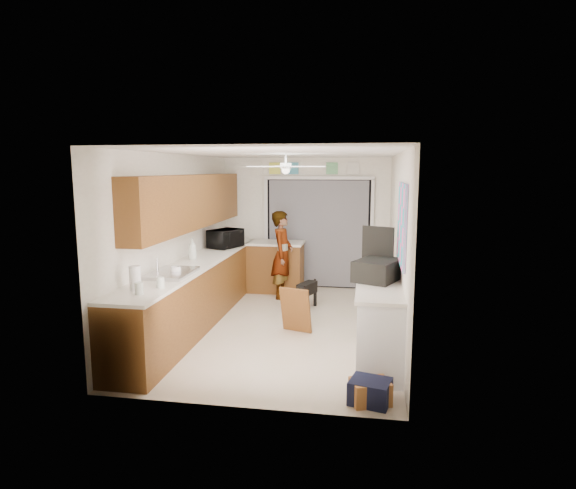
{
  "coord_description": "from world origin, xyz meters",
  "views": [
    {
      "loc": [
        1.18,
        -6.72,
        2.28
      ],
      "look_at": [
        0.0,
        0.4,
        1.15
      ],
      "focal_mm": 30.0,
      "sensor_mm": 36.0,
      "label": 1
    }
  ],
  "objects_px": {
    "paper_towel_roll": "(135,278)",
    "suitcase": "(378,270)",
    "microwave": "(226,239)",
    "cup": "(176,271)",
    "dog": "(307,293)",
    "man": "(282,255)",
    "cardboard_box": "(370,392)",
    "navy_crate": "(370,391)",
    "soap_bottle": "(192,249)"
  },
  "relations": [
    {
      "from": "cup",
      "to": "cardboard_box",
      "type": "distance_m",
      "value": 2.9
    },
    {
      "from": "microwave",
      "to": "navy_crate",
      "type": "relative_size",
      "value": 1.49
    },
    {
      "from": "paper_towel_roll",
      "to": "cardboard_box",
      "type": "distance_m",
      "value": 2.8
    },
    {
      "from": "microwave",
      "to": "cup",
      "type": "xyz_separation_m",
      "value": [
        -0.01,
        -2.19,
        -0.11
      ]
    },
    {
      "from": "man",
      "to": "paper_towel_roll",
      "type": "bearing_deg",
      "value": 165.68
    },
    {
      "from": "cardboard_box",
      "to": "navy_crate",
      "type": "bearing_deg",
      "value": 0.0
    },
    {
      "from": "navy_crate",
      "to": "dog",
      "type": "distance_m",
      "value": 3.37
    },
    {
      "from": "paper_towel_roll",
      "to": "cardboard_box",
      "type": "bearing_deg",
      "value": -7.91
    },
    {
      "from": "microwave",
      "to": "soap_bottle",
      "type": "distance_m",
      "value": 1.17
    },
    {
      "from": "microwave",
      "to": "suitcase",
      "type": "bearing_deg",
      "value": -108.15
    },
    {
      "from": "microwave",
      "to": "suitcase",
      "type": "distance_m",
      "value": 3.3
    },
    {
      "from": "microwave",
      "to": "cardboard_box",
      "type": "bearing_deg",
      "value": -122.71
    },
    {
      "from": "cardboard_box",
      "to": "man",
      "type": "relative_size",
      "value": 0.24
    },
    {
      "from": "cup",
      "to": "microwave",
      "type": "bearing_deg",
      "value": 89.79
    },
    {
      "from": "cup",
      "to": "man",
      "type": "distance_m",
      "value": 2.72
    },
    {
      "from": "cup",
      "to": "navy_crate",
      "type": "xyz_separation_m",
      "value": [
        2.49,
        -1.21,
        -0.88
      ]
    },
    {
      "from": "paper_towel_roll",
      "to": "navy_crate",
      "type": "height_order",
      "value": "paper_towel_roll"
    },
    {
      "from": "navy_crate",
      "to": "man",
      "type": "height_order",
      "value": "man"
    },
    {
      "from": "microwave",
      "to": "cup",
      "type": "distance_m",
      "value": 2.2
    },
    {
      "from": "cardboard_box",
      "to": "navy_crate",
      "type": "relative_size",
      "value": 0.96
    },
    {
      "from": "soap_bottle",
      "to": "suitcase",
      "type": "distance_m",
      "value": 2.87
    },
    {
      "from": "cup",
      "to": "paper_towel_roll",
      "type": "distance_m",
      "value": 0.86
    },
    {
      "from": "microwave",
      "to": "suitcase",
      "type": "relative_size",
      "value": 0.97
    },
    {
      "from": "navy_crate",
      "to": "cup",
      "type": "bearing_deg",
      "value": 153.98
    },
    {
      "from": "microwave",
      "to": "man",
      "type": "xyz_separation_m",
      "value": [
        0.93,
        0.35,
        -0.32
      ]
    },
    {
      "from": "cup",
      "to": "dog",
      "type": "bearing_deg",
      "value": 53.79
    },
    {
      "from": "suitcase",
      "to": "dog",
      "type": "relative_size",
      "value": 0.98
    },
    {
      "from": "paper_towel_roll",
      "to": "suitcase",
      "type": "relative_size",
      "value": 0.47
    },
    {
      "from": "microwave",
      "to": "dog",
      "type": "height_order",
      "value": "microwave"
    },
    {
      "from": "navy_crate",
      "to": "dog",
      "type": "xyz_separation_m",
      "value": [
        -1.03,
        3.2,
        0.12
      ]
    },
    {
      "from": "soap_bottle",
      "to": "cardboard_box",
      "type": "xyz_separation_m",
      "value": [
        2.64,
        -2.25,
        -0.99
      ]
    },
    {
      "from": "paper_towel_roll",
      "to": "dog",
      "type": "xyz_separation_m",
      "value": [
        1.58,
        2.84,
        -0.84
      ]
    },
    {
      "from": "cardboard_box",
      "to": "cup",
      "type": "bearing_deg",
      "value": 153.98
    },
    {
      "from": "suitcase",
      "to": "cup",
      "type": "bearing_deg",
      "value": -153.89
    },
    {
      "from": "paper_towel_roll",
      "to": "suitcase",
      "type": "height_order",
      "value": "paper_towel_roll"
    },
    {
      "from": "suitcase",
      "to": "dog",
      "type": "height_order",
      "value": "suitcase"
    },
    {
      "from": "suitcase",
      "to": "navy_crate",
      "type": "bearing_deg",
      "value": -69.17
    },
    {
      "from": "cup",
      "to": "dog",
      "type": "xyz_separation_m",
      "value": [
        1.46,
        1.99,
        -0.76
      ]
    },
    {
      "from": "paper_towel_roll",
      "to": "suitcase",
      "type": "bearing_deg",
      "value": 19.54
    },
    {
      "from": "soap_bottle",
      "to": "cardboard_box",
      "type": "relative_size",
      "value": 0.87
    },
    {
      "from": "cardboard_box",
      "to": "man",
      "type": "bearing_deg",
      "value": 112.34
    },
    {
      "from": "cup",
      "to": "dog",
      "type": "relative_size",
      "value": 0.22
    },
    {
      "from": "paper_towel_roll",
      "to": "dog",
      "type": "height_order",
      "value": "paper_towel_roll"
    },
    {
      "from": "paper_towel_roll",
      "to": "navy_crate",
      "type": "relative_size",
      "value": 0.72
    },
    {
      "from": "soap_bottle",
      "to": "navy_crate",
      "type": "xyz_separation_m",
      "value": [
        2.64,
        -2.25,
        -0.98
      ]
    },
    {
      "from": "dog",
      "to": "cup",
      "type": "bearing_deg",
      "value": -104.91
    },
    {
      "from": "suitcase",
      "to": "man",
      "type": "height_order",
      "value": "man"
    },
    {
      "from": "soap_bottle",
      "to": "suitcase",
      "type": "bearing_deg",
      "value": -19.02
    },
    {
      "from": "suitcase",
      "to": "dog",
      "type": "bearing_deg",
      "value": 144.08
    },
    {
      "from": "cup",
      "to": "navy_crate",
      "type": "bearing_deg",
      "value": -26.02
    }
  ]
}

